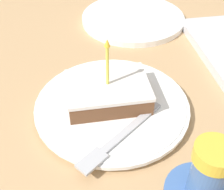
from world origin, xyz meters
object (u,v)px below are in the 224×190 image
(plate, at_px, (112,106))
(side_plate, at_px, (133,18))
(fork, at_px, (117,139))
(cake_slice, at_px, (108,92))

(plate, xyz_separation_m, side_plate, (-0.32, 0.11, -0.00))
(fork, distance_m, side_plate, 0.42)
(plate, height_order, fork, fork)
(fork, relative_size, side_plate, 0.59)
(plate, height_order, side_plate, plate)
(cake_slice, xyz_separation_m, fork, (0.09, -0.00, -0.02))
(cake_slice, height_order, side_plate, cake_slice)
(plate, xyz_separation_m, cake_slice, (-0.01, -0.01, 0.03))
(plate, distance_m, side_plate, 0.33)
(plate, bearing_deg, side_plate, 161.30)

